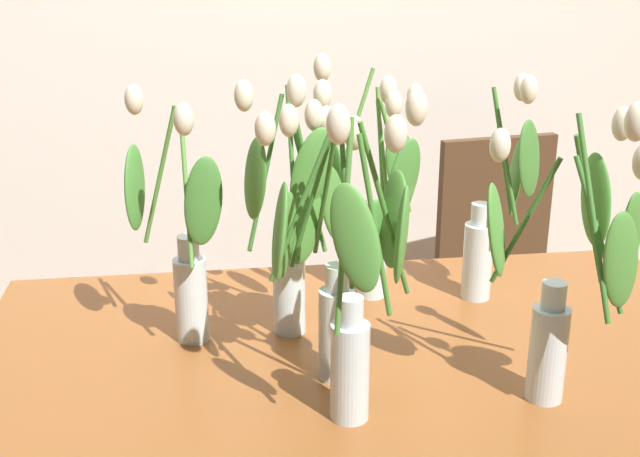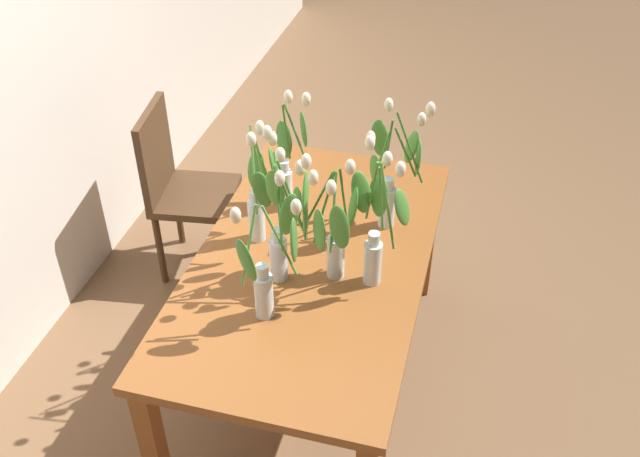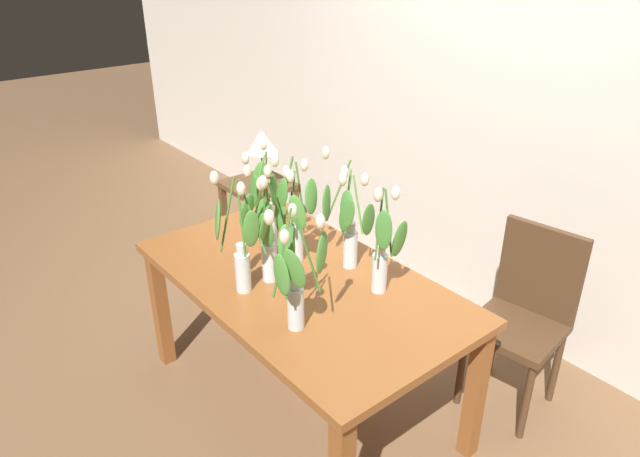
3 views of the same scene
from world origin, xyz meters
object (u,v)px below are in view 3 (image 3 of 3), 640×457
tulip_vase_0 (295,280)px  tulip_vase_5 (266,212)px  table_lamp (262,143)px  pillar_candle (259,184)px  tulip_vase_2 (383,257)px  tulip_vase_6 (243,248)px  side_table (259,198)px  dining_table (301,295)px  dining_chair (526,309)px  tulip_vase_1 (348,226)px  tulip_vase_3 (267,235)px  tulip_vase_4 (293,217)px

tulip_vase_0 → tulip_vase_5: (-0.66, 0.32, -0.05)m
table_lamp → pillar_candle: table_lamp is taller
tulip_vase_2 → tulip_vase_6: 0.59m
side_table → tulip_vase_0: bearing=-29.2°
dining_table → tulip_vase_2: (0.33, 0.19, 0.27)m
side_table → table_lamp: size_ratio=1.38×
dining_chair → tulip_vase_5: bearing=-140.9°
dining_table → tulip_vase_0: size_ratio=2.80×
dining_table → tulip_vase_1: size_ratio=2.80×
tulip_vase_1 → tulip_vase_6: (-0.12, -0.48, -0.00)m
tulip_vase_1 → tulip_vase_3: tulip_vase_1 is taller
tulip_vase_2 → tulip_vase_6: size_ratio=0.93×
table_lamp → tulip_vase_0: bearing=-30.4°
tulip_vase_1 → side_table: bearing=161.4°
tulip_vase_2 → tulip_vase_3: (-0.43, -0.30, 0.03)m
tulip_vase_5 → side_table: size_ratio=0.96×
tulip_vase_0 → tulip_vase_6: size_ratio=1.00×
tulip_vase_4 → table_lamp: bearing=151.7°
dining_table → table_lamp: 1.65m
tulip_vase_3 → tulip_vase_6: tulip_vase_6 is taller
dining_chair → side_table: dining_chair is taller
tulip_vase_5 → table_lamp: tulip_vase_5 is taller
tulip_vase_6 → tulip_vase_4: bearing=103.5°
tulip_vase_5 → tulip_vase_0: bearing=-25.5°
tulip_vase_6 → table_lamp: size_ratio=1.43×
tulip_vase_6 → pillar_candle: bearing=144.3°
tulip_vase_2 → tulip_vase_3: tulip_vase_2 is taller
tulip_vase_6 → side_table: size_ratio=1.04×
tulip_vase_5 → tulip_vase_6: size_ratio=0.93×
dining_chair → pillar_candle: 2.03m
tulip_vase_6 → table_lamp: (-1.38, 1.03, -0.11)m
dining_chair → table_lamp: bearing=-176.9°
tulip_vase_2 → tulip_vase_4: (-0.46, -0.13, 0.06)m
side_table → table_lamp: 0.43m
tulip_vase_4 → tulip_vase_5: 0.24m
tulip_vase_1 → tulip_vase_3: (-0.17, -0.33, -0.01)m
tulip_vase_2 → tulip_vase_3: 0.52m
tulip_vase_2 → tulip_vase_5: (-0.69, -0.13, 0.00)m
dining_table → tulip_vase_2: tulip_vase_2 is taller
tulip_vase_5 → dining_chair: 1.35m
dining_table → pillar_candle: (-1.38, 0.69, -0.06)m
dining_table → side_table: 1.68m
tulip_vase_1 → tulip_vase_2: size_ratio=1.08×
dining_table → tulip_vase_3: bearing=-134.2°
tulip_vase_1 → dining_table: bearing=-107.1°
tulip_vase_0 → tulip_vase_3: (-0.40, 0.15, -0.01)m
dining_chair → table_lamp: 2.11m
side_table → pillar_candle: bearing=-28.9°
dining_table → dining_chair: (0.64, 0.88, -0.12)m
tulip_vase_2 → tulip_vase_0: bearing=-93.0°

